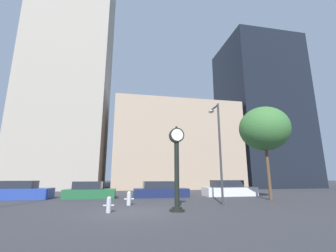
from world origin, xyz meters
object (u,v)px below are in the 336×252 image
fire_hydrant_near (129,198)px  bare_tree (264,129)px  street_clock (177,163)px  car_blue (20,191)px  fire_hydrant_far (109,204)px  car_green (90,191)px  car_navy (160,190)px  car_white (229,189)px  street_lamp_right (217,137)px

fire_hydrant_near → bare_tree: bearing=6.4°
street_clock → car_blue: street_clock is taller
fire_hydrant_far → street_clock: bearing=-3.7°
car_green → car_navy: (5.82, 0.08, -0.00)m
car_blue → car_white: size_ratio=0.95×
fire_hydrant_near → car_white: bearing=30.4°
car_navy → car_white: car_white is taller
street_clock → fire_hydrant_far: (-3.34, 0.22, -2.03)m
car_green → street_lamp_right: size_ratio=0.62×
car_navy → fire_hydrant_near: 6.05m
street_lamp_right → car_white: bearing=59.6°
car_blue → bare_tree: bare_tree is taller
street_clock → car_white: size_ratio=0.92×
car_white → fire_hydrant_near: size_ratio=5.72×
street_clock → car_green: street_clock is taller
fire_hydrant_near → bare_tree: size_ratio=0.12×
car_green → fire_hydrant_far: bearing=-74.5°
car_blue → fire_hydrant_far: car_blue is taller
car_navy → car_white: size_ratio=0.98×
street_clock → fire_hydrant_far: size_ratio=5.79×
car_green → street_clock: bearing=-55.5°
fire_hydrant_far → street_lamp_right: (6.74, 2.21, 3.95)m
car_green → bare_tree: bearing=-15.2°
fire_hydrant_near → street_lamp_right: street_lamp_right is taller
car_white → street_lamp_right: (-3.47, -5.92, 3.75)m
street_clock → street_lamp_right: (3.40, 2.43, 1.92)m
street_clock → car_white: street_clock is taller
car_green → fire_hydrant_near: size_ratio=4.84×
car_green → car_navy: 5.82m
car_blue → fire_hydrant_near: car_blue is taller
car_blue → bare_tree: 19.87m
bare_tree → car_blue: bearing=166.7°
car_blue → car_navy: car_blue is taller
car_navy → car_white: (6.37, 0.03, 0.03)m
car_white → fire_hydrant_far: car_white is taller
car_green → car_white: car_white is taller
car_blue → car_green: 5.26m
car_white → car_blue: bearing=178.8°
car_green → car_white: 12.19m
street_clock → car_white: (6.87, 8.34, -1.83)m
car_blue → car_green: car_blue is taller
car_blue → fire_hydrant_far: 11.05m
fire_hydrant_far → bare_tree: (11.53, 3.92, 5.05)m
fire_hydrant_near → street_lamp_right: size_ratio=0.13×
fire_hydrant_far → bare_tree: size_ratio=0.10×
car_blue → fire_hydrant_near: size_ratio=5.46×
fire_hydrant_far → car_navy: bearing=64.6°
car_white → street_lamp_right: bearing=-120.9°
car_navy → street_lamp_right: street_lamp_right is taller
street_clock → fire_hydrant_far: 3.91m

